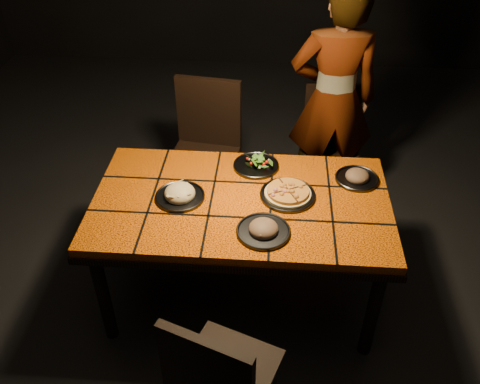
# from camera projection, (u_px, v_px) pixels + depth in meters

# --- Properties ---
(room_shell) EXTENTS (6.04, 7.04, 3.08)m
(room_shell) POSITION_uv_depth(u_px,v_px,m) (241.00, 69.00, 2.27)
(room_shell) COLOR black
(room_shell) RESTS_ON ground
(dining_table) EXTENTS (1.62, 0.92, 0.75)m
(dining_table) POSITION_uv_depth(u_px,v_px,m) (241.00, 210.00, 2.78)
(dining_table) COLOR #EA5F07
(dining_table) RESTS_ON ground
(chair_near) EXTENTS (0.52, 0.52, 0.90)m
(chair_near) POSITION_uv_depth(u_px,v_px,m) (219.00, 377.00, 2.16)
(chair_near) COLOR black
(chair_near) RESTS_ON ground
(chair_far_left) EXTENTS (0.51, 0.51, 1.00)m
(chair_far_left) POSITION_uv_depth(u_px,v_px,m) (206.00, 142.00, 3.51)
(chair_far_left) COLOR black
(chair_far_left) RESTS_ON ground
(chair_far_right) EXTENTS (0.41, 0.41, 0.88)m
(chair_far_right) POSITION_uv_depth(u_px,v_px,m) (330.00, 138.00, 3.69)
(chair_far_right) COLOR black
(chair_far_right) RESTS_ON ground
(diner) EXTENTS (0.63, 0.44, 1.66)m
(diner) POSITION_uv_depth(u_px,v_px,m) (333.00, 100.00, 3.46)
(diner) COLOR brown
(diner) RESTS_ON ground
(plate_pizza) EXTENTS (0.34, 0.34, 0.04)m
(plate_pizza) POSITION_uv_depth(u_px,v_px,m) (288.00, 194.00, 2.74)
(plate_pizza) COLOR #35353A
(plate_pizza) RESTS_ON dining_table
(plate_pasta) EXTENTS (0.27, 0.27, 0.09)m
(plate_pasta) POSITION_uv_depth(u_px,v_px,m) (180.00, 194.00, 2.73)
(plate_pasta) COLOR #35353A
(plate_pasta) RESTS_ON dining_table
(plate_salad) EXTENTS (0.27, 0.27, 0.07)m
(plate_salad) POSITION_uv_depth(u_px,v_px,m) (256.00, 163.00, 2.96)
(plate_salad) COLOR #35353A
(plate_salad) RESTS_ON dining_table
(plate_mushroom_a) EXTENTS (0.27, 0.27, 0.09)m
(plate_mushroom_a) POSITION_uv_depth(u_px,v_px,m) (263.00, 229.00, 2.51)
(plate_mushroom_a) COLOR #35353A
(plate_mushroom_a) RESTS_ON dining_table
(plate_mushroom_b) EXTENTS (0.25, 0.25, 0.08)m
(plate_mushroom_b) POSITION_uv_depth(u_px,v_px,m) (357.00, 177.00, 2.86)
(plate_mushroom_b) COLOR #35353A
(plate_mushroom_b) RESTS_ON dining_table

